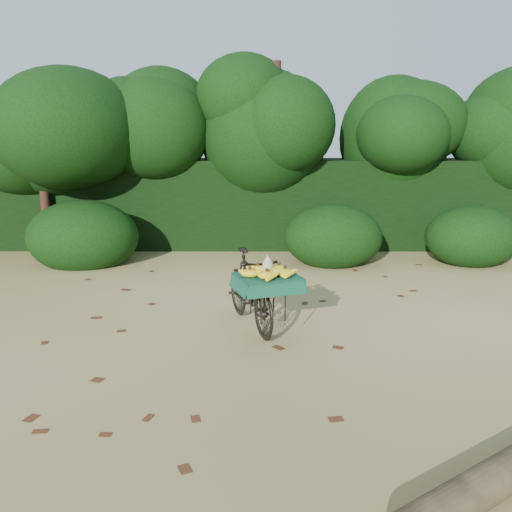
{
  "coord_description": "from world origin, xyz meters",
  "views": [
    {
      "loc": [
        0.15,
        -5.27,
        2.24
      ],
      "look_at": [
        0.13,
        0.82,
        0.91
      ],
      "focal_mm": 38.0,
      "sensor_mm": 36.0,
      "label": 1
    }
  ],
  "objects": [
    {
      "name": "leaf_litter",
      "position": [
        0.0,
        0.65,
        0.01
      ],
      "size": [
        7.0,
        7.3,
        0.01
      ],
      "primitive_type": null,
      "color": "#492513",
      "rests_on": "ground"
    },
    {
      "name": "ground",
      "position": [
        0.0,
        0.0,
        0.0
      ],
      "size": [
        80.0,
        80.0,
        0.0
      ],
      "primitive_type": "plane",
      "color": "tan",
      "rests_on": "ground"
    },
    {
      "name": "tree_row",
      "position": [
        -0.65,
        5.5,
        2.0
      ],
      "size": [
        14.5,
        2.0,
        4.0
      ],
      "primitive_type": null,
      "color": "black",
      "rests_on": "ground"
    },
    {
      "name": "bush_clumps",
      "position": [
        0.5,
        4.3,
        0.45
      ],
      "size": [
        8.8,
        1.7,
        0.9
      ],
      "primitive_type": null,
      "color": "black",
      "rests_on": "ground"
    },
    {
      "name": "vendor_bicycle",
      "position": [
        0.06,
        0.95,
        0.48
      ],
      "size": [
        1.07,
        1.74,
        0.94
      ],
      "rotation": [
        0.0,
        0.0,
        0.34
      ],
      "color": "black",
      "rests_on": "ground"
    },
    {
      "name": "hedge_backdrop",
      "position": [
        0.0,
        6.3,
        0.9
      ],
      "size": [
        26.0,
        1.8,
        1.8
      ],
      "primitive_type": "cube",
      "color": "black",
      "rests_on": "ground"
    }
  ]
}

